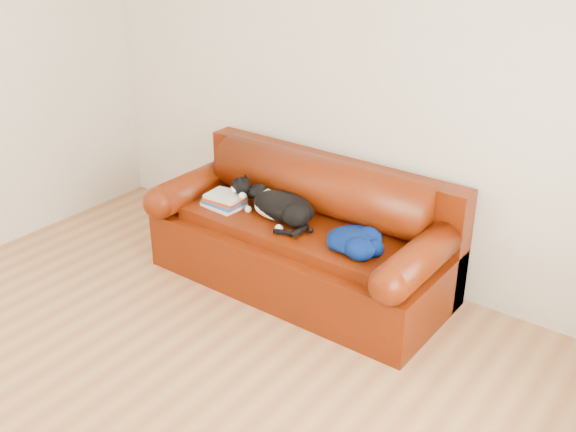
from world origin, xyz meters
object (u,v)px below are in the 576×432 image
object	(u,v)px
sofa_base	(300,254)
book_stack	(225,200)
cat	(282,207)
blanket	(355,240)

from	to	relation	value
sofa_base	book_stack	distance (m)	0.67
sofa_base	book_stack	bearing A→B (deg)	-166.36
book_stack	cat	size ratio (longest dim) A/B	0.45
sofa_base	cat	bearing A→B (deg)	-151.13
cat	blanket	world-z (taller)	cat
sofa_base	book_stack	size ratio (longest dim) A/B	7.21
book_stack	cat	xyz separation A→B (m)	(0.46, 0.08, 0.05)
book_stack	blanket	xyz separation A→B (m)	(1.08, 0.03, 0.01)
blanket	cat	bearing A→B (deg)	175.67
sofa_base	book_stack	xyz separation A→B (m)	(-0.57, -0.14, 0.31)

